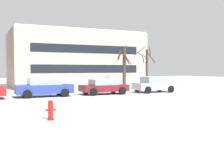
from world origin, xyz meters
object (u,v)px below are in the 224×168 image
at_px(parked_car_blue, 44,87).
at_px(parked_car_maroon, 104,86).
at_px(fire_hydrant, 51,109).
at_px(parked_car_silver, 154,84).

bearing_deg(parked_car_blue, parked_car_maroon, -1.40).
distance_m(fire_hydrant, parked_car_blue, 10.61).
height_order(fire_hydrant, parked_car_maroon, parked_car_maroon).
distance_m(fire_hydrant, parked_car_maroon, 12.46).
xyz_separation_m(parked_car_blue, parked_car_maroon, (5.09, -0.12, -0.07)).
height_order(fire_hydrant, parked_car_blue, parked_car_blue).
relative_size(parked_car_blue, parked_car_silver, 1.13).
distance_m(fire_hydrant, parked_car_silver, 15.81).
height_order(parked_car_blue, parked_car_silver, parked_car_silver).
relative_size(parked_car_blue, parked_car_maroon, 1.07).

